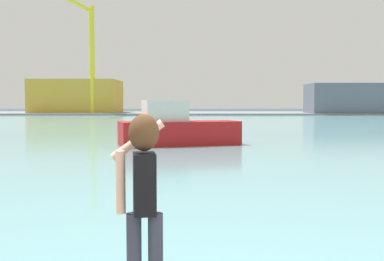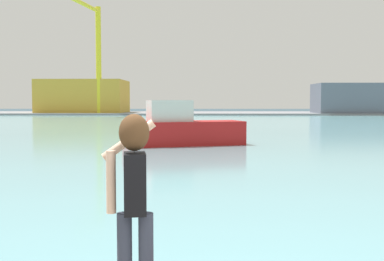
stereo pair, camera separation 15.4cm
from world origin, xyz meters
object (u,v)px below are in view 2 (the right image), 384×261
(warehouse_left, at_px, (84,96))
(warehouse_right, at_px, (360,98))
(port_crane, at_px, (96,49))
(person_photographer, at_px, (134,187))
(boat_moored, at_px, (181,129))

(warehouse_left, distance_m, warehouse_right, 53.61)
(port_crane, bearing_deg, warehouse_left, 120.00)
(warehouse_right, bearing_deg, warehouse_left, 175.54)
(person_photographer, height_order, warehouse_right, warehouse_right)
(person_photographer, bearing_deg, warehouse_right, -28.64)
(port_crane, bearing_deg, boat_moored, -73.15)
(boat_moored, distance_m, port_crane, 64.08)
(person_photographer, bearing_deg, boat_moored, -7.72)
(person_photographer, height_order, port_crane, port_crane)
(warehouse_left, xyz_separation_m, warehouse_right, (53.45, -4.17, -0.43))
(person_photographer, distance_m, boat_moored, 22.81)
(person_photographer, bearing_deg, port_crane, 3.64)
(boat_moored, height_order, port_crane, port_crane)
(warehouse_right, distance_m, port_crane, 50.26)
(warehouse_left, distance_m, port_crane, 11.89)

